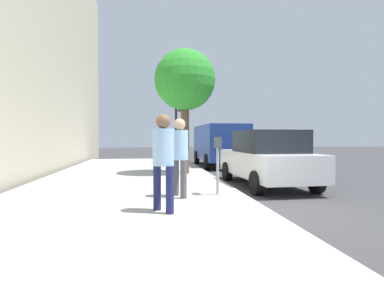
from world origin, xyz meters
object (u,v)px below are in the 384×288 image
traffic_signal (178,118)px  street_tree (185,81)px  pedestrian_bystander (163,154)px  parked_sedan_near (267,158)px  parking_meter (218,153)px  pedestrian_at_meter (180,150)px  parked_van_far (219,143)px

traffic_signal → street_tree: bearing=178.3°
pedestrian_bystander → parked_sedan_near: bearing=11.8°
parking_meter → traffic_signal: size_ratio=0.39×
pedestrian_at_meter → parked_sedan_near: 3.67m
pedestrian_bystander → traffic_signal: size_ratio=0.51×
parked_van_far → street_tree: (-4.23, 2.32, 2.47)m
parked_van_far → traffic_signal: size_ratio=1.45×
parking_meter → parked_van_far: size_ratio=0.27×
parking_meter → traffic_signal: 8.96m
parked_sedan_near → pedestrian_at_meter: bearing=125.3°
parked_van_far → street_tree: 5.42m
parking_meter → pedestrian_bystander: pedestrian_bystander is taller
parking_meter → parked_sedan_near: bearing=-45.9°
pedestrian_bystander → street_tree: street_tree is taller
parked_van_far → pedestrian_at_meter: bearing=161.4°
parked_van_far → traffic_signal: traffic_signal is taller
pedestrian_at_meter → street_tree: bearing=61.4°
parked_van_far → pedestrian_bystander: bearing=161.5°
pedestrian_bystander → pedestrian_at_meter: bearing=38.4°
parking_meter → pedestrian_bystander: (-1.53, 1.39, 0.08)m
parked_sedan_near → parked_van_far: bearing=0.0°
parking_meter → parked_van_far: 8.95m
traffic_signal → parking_meter: bearing=-178.9°
pedestrian_at_meter → parking_meter: bearing=-12.3°
pedestrian_bystander → street_tree: bearing=45.7°
pedestrian_bystander → traffic_signal: traffic_signal is taller
pedestrian_bystander → traffic_signal: 10.53m
parked_sedan_near → parking_meter: bearing=134.1°
parking_meter → pedestrian_at_meter: (-0.14, 0.95, 0.09)m
pedestrian_at_meter → parked_van_far: size_ratio=0.35×
pedestrian_bystander → parked_van_far: 10.80m
parked_van_far → traffic_signal: 2.56m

